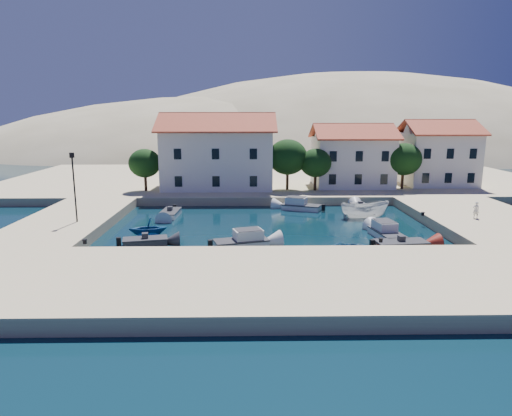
% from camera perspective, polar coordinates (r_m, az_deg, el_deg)
% --- Properties ---
extents(ground, '(400.00, 400.00, 0.00)m').
position_cam_1_polar(ground, '(34.05, 2.50, -6.36)').
color(ground, black).
rests_on(ground, ground).
extents(quay_south, '(52.00, 12.00, 1.00)m').
position_cam_1_polar(quay_south, '(28.24, 3.26, -9.15)').
color(quay_south, '#C4B586').
rests_on(quay_south, ground).
extents(quay_east, '(11.00, 20.00, 1.00)m').
position_cam_1_polar(quay_east, '(48.99, 26.42, -1.39)').
color(quay_east, '#C4B586').
rests_on(quay_east, ground).
extents(quay_west, '(8.00, 20.00, 1.00)m').
position_cam_1_polar(quay_west, '(46.67, -22.29, -1.64)').
color(quay_west, '#C4B586').
rests_on(quay_west, ground).
extents(quay_north, '(80.00, 36.00, 1.00)m').
position_cam_1_polar(quay_north, '(71.15, 2.26, 3.53)').
color(quay_north, '#C4B586').
rests_on(quay_north, ground).
extents(hills, '(254.00, 176.00, 99.00)m').
position_cam_1_polar(hills, '(161.19, 7.09, -0.61)').
color(hills, gray).
rests_on(hills, ground).
extents(building_left, '(14.70, 9.45, 9.70)m').
position_cam_1_polar(building_left, '(60.63, -4.79, 7.26)').
color(building_left, silver).
rests_on(building_left, quay_north).
extents(building_mid, '(10.50, 8.40, 8.30)m').
position_cam_1_polar(building_mid, '(63.14, 11.92, 6.57)').
color(building_mid, silver).
rests_on(building_mid, quay_north).
extents(building_right, '(9.45, 8.40, 8.80)m').
position_cam_1_polar(building_right, '(67.74, 21.75, 6.54)').
color(building_right, silver).
rests_on(building_right, quay_north).
extents(trees, '(37.30, 5.30, 6.45)m').
position_cam_1_polar(trees, '(58.43, 5.46, 6.00)').
color(trees, '#382314').
rests_on(trees, quay_north).
extents(lamppost, '(0.35, 0.25, 6.22)m').
position_cam_1_polar(lamppost, '(43.56, -21.82, 3.20)').
color(lamppost, black).
rests_on(lamppost, quay_west).
extents(bollards, '(29.36, 9.56, 0.30)m').
position_cam_1_polar(bollards, '(37.69, 6.42, -2.82)').
color(bollards, black).
rests_on(bollards, ground).
extents(motorboat_grey_sw, '(3.80, 2.28, 1.25)m').
position_cam_1_polar(motorboat_grey_sw, '(38.38, -13.67, -4.14)').
color(motorboat_grey_sw, '#2D2E32').
rests_on(motorboat_grey_sw, ground).
extents(cabin_cruiser_south, '(4.67, 2.99, 1.60)m').
position_cam_1_polar(cabin_cruiser_south, '(36.83, -1.87, -4.18)').
color(cabin_cruiser_south, silver).
rests_on(cabin_cruiser_south, ground).
extents(rowboat_south, '(4.85, 4.13, 0.85)m').
position_cam_1_polar(rowboat_south, '(36.27, 11.09, -5.43)').
color(rowboat_south, navy).
rests_on(rowboat_south, ground).
extents(motorboat_red_se, '(4.23, 2.21, 1.25)m').
position_cam_1_polar(motorboat_red_se, '(38.28, 17.68, -4.41)').
color(motorboat_red_se, maroon).
rests_on(motorboat_red_se, ground).
extents(cabin_cruiser_east, '(2.39, 4.67, 1.60)m').
position_cam_1_polar(cabin_cruiser_east, '(40.93, 16.07, -3.03)').
color(cabin_cruiser_east, silver).
rests_on(cabin_cruiser_east, ground).
extents(boat_east, '(5.13, 2.12, 1.95)m').
position_cam_1_polar(boat_east, '(48.44, 13.38, -1.22)').
color(boat_east, silver).
rests_on(boat_east, ground).
extents(motorboat_white_ne, '(1.77, 3.67, 1.25)m').
position_cam_1_polar(motorboat_white_ne, '(51.94, 12.88, -0.01)').
color(motorboat_white_ne, silver).
rests_on(motorboat_white_ne, ground).
extents(rowboat_west, '(3.76, 3.41, 1.71)m').
position_cam_1_polar(rowboat_west, '(41.42, -13.31, -3.39)').
color(rowboat_west, navy).
rests_on(rowboat_west, ground).
extents(motorboat_white_west, '(1.95, 4.03, 1.25)m').
position_cam_1_polar(motorboat_white_west, '(48.65, -10.68, -0.70)').
color(motorboat_white_west, silver).
rests_on(motorboat_white_west, ground).
extents(cabin_cruiser_north, '(4.67, 3.32, 1.60)m').
position_cam_1_polar(cabin_cruiser_north, '(51.31, 5.68, 0.29)').
color(cabin_cruiser_north, silver).
rests_on(cabin_cruiser_north, ground).
extents(pedestrian, '(0.59, 0.41, 1.56)m').
position_cam_1_polar(pedestrian, '(47.14, 25.80, -0.21)').
color(pedestrian, silver).
rests_on(pedestrian, quay_east).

